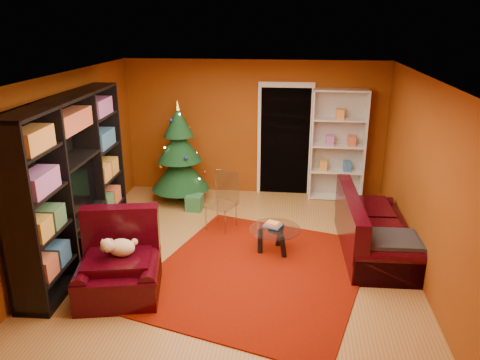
# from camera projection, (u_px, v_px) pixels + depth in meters

# --- Properties ---
(floor) EXTENTS (5.00, 5.50, 0.05)m
(floor) POSITION_uv_depth(u_px,v_px,m) (237.00, 257.00, 6.90)
(floor) COLOR #A47135
(floor) RESTS_ON ground
(ceiling) EXTENTS (5.00, 5.50, 0.05)m
(ceiling) POSITION_uv_depth(u_px,v_px,m) (236.00, 75.00, 6.03)
(ceiling) COLOR silver
(ceiling) RESTS_ON wall_back
(wall_back) EXTENTS (5.00, 0.05, 2.60)m
(wall_back) POSITION_uv_depth(u_px,v_px,m) (254.00, 128.00, 9.07)
(wall_back) COLOR #8B3F0F
(wall_back) RESTS_ON ground
(wall_left) EXTENTS (0.05, 5.50, 2.60)m
(wall_left) POSITION_uv_depth(u_px,v_px,m) (63.00, 166.00, 6.75)
(wall_left) COLOR #8B3F0F
(wall_left) RESTS_ON ground
(wall_right) EXTENTS (0.05, 5.50, 2.60)m
(wall_right) POSITION_uv_depth(u_px,v_px,m) (426.00, 179.00, 6.19)
(wall_right) COLOR #8B3F0F
(wall_right) RESTS_ON ground
(doorway) EXTENTS (1.06, 0.60, 2.16)m
(doorway) POSITION_uv_depth(u_px,v_px,m) (285.00, 142.00, 9.04)
(doorway) COLOR black
(doorway) RESTS_ON floor
(rug) EXTENTS (3.46, 3.77, 0.02)m
(rug) POSITION_uv_depth(u_px,v_px,m) (258.00, 272.00, 6.44)
(rug) COLOR #761203
(rug) RESTS_ON floor
(media_unit) EXTENTS (0.60, 3.06, 2.33)m
(media_unit) POSITION_uv_depth(u_px,v_px,m) (73.00, 181.00, 6.52)
(media_unit) COLOR black
(media_unit) RESTS_ON floor
(christmas_tree) EXTENTS (1.09, 1.09, 1.94)m
(christmas_tree) POSITION_uv_depth(u_px,v_px,m) (179.00, 153.00, 8.72)
(christmas_tree) COLOR #0E3618
(christmas_tree) RESTS_ON floor
(gift_box_green) EXTENTS (0.30, 0.30, 0.28)m
(gift_box_green) POSITION_uv_depth(u_px,v_px,m) (194.00, 203.00, 8.51)
(gift_box_green) COLOR #28713F
(gift_box_green) RESTS_ON floor
(gift_box_red) EXTENTS (0.24, 0.24, 0.21)m
(gift_box_red) POSITION_uv_depth(u_px,v_px,m) (183.00, 191.00, 9.22)
(gift_box_red) COLOR maroon
(gift_box_red) RESTS_ON floor
(white_bookshelf) EXTENTS (1.00, 0.36, 2.16)m
(white_bookshelf) POSITION_uv_depth(u_px,v_px,m) (338.00, 146.00, 8.78)
(white_bookshelf) COLOR white
(white_bookshelf) RESTS_ON floor
(armchair) EXTENTS (1.28, 1.28, 0.84)m
(armchair) POSITION_uv_depth(u_px,v_px,m) (118.00, 264.00, 5.81)
(armchair) COLOR black
(armchair) RESTS_ON rug
(dog) EXTENTS (0.45, 0.38, 0.27)m
(dog) POSITION_uv_depth(u_px,v_px,m) (122.00, 248.00, 5.80)
(dog) COLOR beige
(dog) RESTS_ON armchair
(sofa) EXTENTS (1.00, 2.10, 0.89)m
(sofa) POSITION_uv_depth(u_px,v_px,m) (376.00, 224.00, 6.89)
(sofa) COLOR black
(sofa) RESTS_ON rug
(coffee_table) EXTENTS (0.99, 0.99, 0.48)m
(coffee_table) POSITION_uv_depth(u_px,v_px,m) (274.00, 240.00, 6.94)
(coffee_table) COLOR gray
(coffee_table) RESTS_ON rug
(acrylic_chair) EXTENTS (0.59, 0.61, 0.86)m
(acrylic_chair) POSITION_uv_depth(u_px,v_px,m) (221.00, 205.00, 7.64)
(acrylic_chair) COLOR #66605B
(acrylic_chair) RESTS_ON rug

